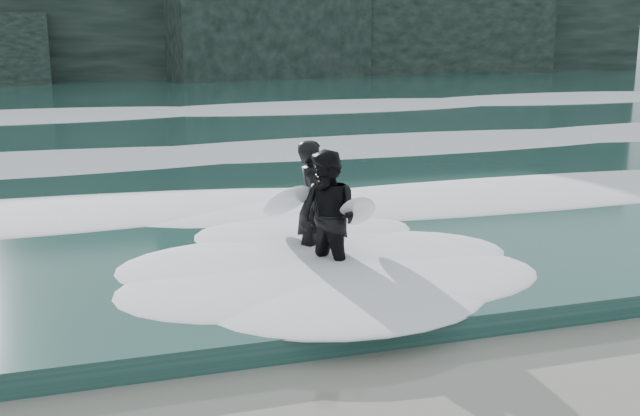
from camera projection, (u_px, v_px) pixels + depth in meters
The scene contains 6 objects.
sea at pixel (127, 107), 32.84m from camera, with size 90.00×52.00×0.30m, color #1E433E.
foam_near at pixel (217, 207), 14.23m from camera, with size 60.00×3.20×0.20m, color white.
foam_mid at pixel (167, 147), 20.72m from camera, with size 60.00×4.00×0.24m, color white.
foam_far at pixel (136, 110), 29.06m from camera, with size 60.00×4.80×0.30m, color white.
surfer_left at pixel (308, 203), 11.98m from camera, with size 1.06×2.05×1.91m.
surfer_right at pixel (330, 219), 11.05m from camera, with size 1.45×1.81×1.91m.
Camera 1 is at (-2.46, -4.76, 3.64)m, focal length 45.00 mm.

